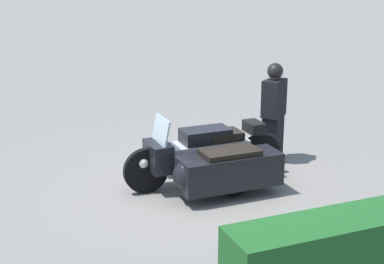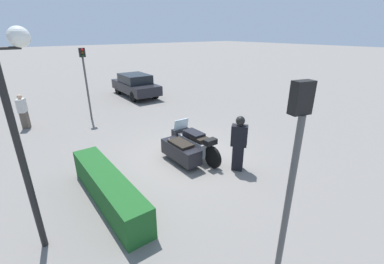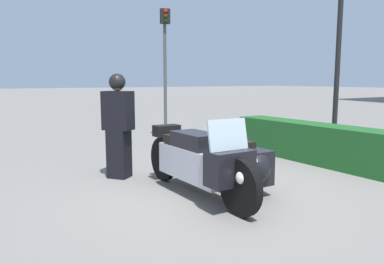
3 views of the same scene
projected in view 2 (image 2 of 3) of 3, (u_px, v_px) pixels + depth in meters
The scene contains 9 objects.
ground_plane at pixel (184, 157), 8.96m from camera, with size 160.00×160.00×0.00m, color slate.
police_motorcycle at pixel (186, 145), 8.72m from camera, with size 2.71×1.22×1.18m.
officer_rider at pixel (239, 142), 7.87m from camera, with size 0.56×0.53×1.77m.
hedge_bush_curbside at pixel (108, 188), 6.52m from camera, with size 3.75×0.67×0.78m, color #1E5623.
twin_lamp_post at pixel (4, 95), 4.14m from camera, with size 0.33×1.10×4.20m.
traffic_light_near at pixel (85, 74), 11.96m from camera, with size 0.23×0.27×3.41m.
traffic_light_far at pixel (291, 176), 3.35m from camera, with size 0.22×0.29×3.59m.
parked_car_background at pixel (135, 85), 17.07m from camera, with size 4.33×1.82×1.47m.
pedestrian_bystander at pixel (23, 112), 11.41m from camera, with size 0.51×0.44×1.54m.
Camera 2 is at (-6.55, 4.61, 4.12)m, focal length 24.00 mm.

